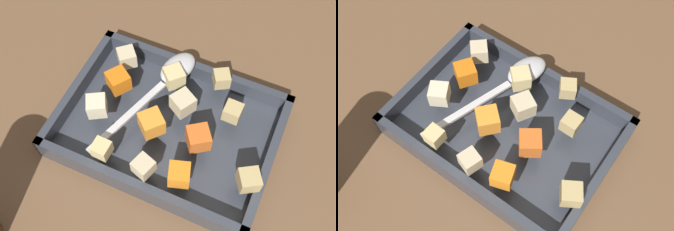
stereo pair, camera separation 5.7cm
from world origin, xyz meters
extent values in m
plane|color=brown|center=(0.00, 0.00, 0.00)|extent=(4.00, 4.00, 0.00)
cube|color=#333842|center=(0.01, 0.01, 0.01)|extent=(0.32, 0.22, 0.01)
cube|color=#333842|center=(0.01, -0.09, 0.03)|extent=(0.32, 0.01, 0.03)
cube|color=#333842|center=(0.01, 0.12, 0.03)|extent=(0.32, 0.01, 0.03)
cube|color=#333842|center=(-0.14, 0.01, 0.03)|extent=(0.01, 0.22, 0.03)
cube|color=#333842|center=(0.16, 0.01, 0.03)|extent=(0.01, 0.22, 0.03)
cube|color=orange|center=(0.03, 0.03, 0.06)|extent=(0.04, 0.04, 0.03)
cube|color=orange|center=(-0.04, 0.09, 0.06)|extent=(0.04, 0.04, 0.03)
cube|color=orange|center=(0.10, -0.01, 0.06)|extent=(0.04, 0.04, 0.03)
cube|color=orange|center=(-0.04, 0.03, 0.06)|extent=(0.04, 0.04, 0.03)
cube|color=#E0CC89|center=(0.03, -0.05, 0.06)|extent=(0.04, 0.04, 0.03)
cube|color=beige|center=(0.00, -0.01, 0.06)|extent=(0.04, 0.04, 0.03)
cube|color=#E0CC89|center=(0.07, 0.10, 0.06)|extent=(0.02, 0.02, 0.02)
cube|color=beige|center=(0.11, -0.05, 0.06)|extent=(0.04, 0.04, 0.03)
cube|color=beige|center=(0.11, 0.04, 0.06)|extent=(0.04, 0.04, 0.03)
cube|color=tan|center=(-0.07, -0.03, 0.06)|extent=(0.02, 0.02, 0.02)
cube|color=tan|center=(-0.04, -0.08, 0.06)|extent=(0.03, 0.03, 0.02)
cube|color=beige|center=(0.01, 0.10, 0.06)|extent=(0.03, 0.03, 0.02)
cube|color=tan|center=(-0.12, 0.06, 0.06)|extent=(0.04, 0.04, 0.03)
ellipsoid|color=silver|center=(0.03, -0.07, 0.05)|extent=(0.06, 0.07, 0.02)
cube|color=silver|center=(0.07, 0.03, 0.05)|extent=(0.06, 0.15, 0.01)
camera|label=1|loc=(-0.10, 0.27, 0.55)|focal=43.01mm
camera|label=2|loc=(-0.15, 0.24, 0.55)|focal=43.01mm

